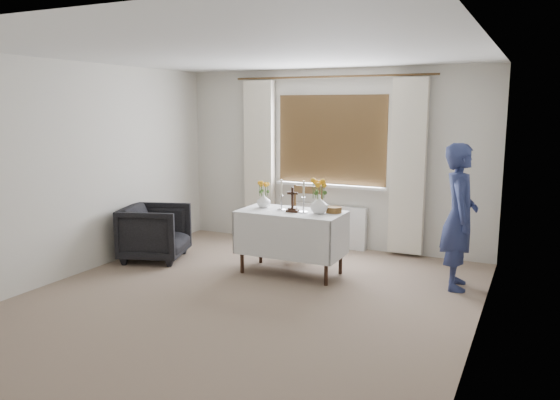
{
  "coord_description": "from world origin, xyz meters",
  "views": [
    {
      "loc": [
        2.68,
        -4.72,
        1.99
      ],
      "look_at": [
        -0.0,
        0.83,
        0.92
      ],
      "focal_mm": 35.0,
      "sensor_mm": 36.0,
      "label": 1
    }
  ],
  "objects_px": {
    "armchair": "(155,232)",
    "person": "(459,217)",
    "altar_table": "(291,242)",
    "flower_vase_left": "(264,201)",
    "flower_vase_right": "(319,204)",
    "wooden_chair": "(305,222)",
    "wooden_cross": "(292,200)"
  },
  "relations": [
    {
      "from": "altar_table",
      "to": "wooden_chair",
      "type": "distance_m",
      "value": 0.79
    },
    {
      "from": "wooden_chair",
      "to": "wooden_cross",
      "type": "bearing_deg",
      "value": -86.13
    },
    {
      "from": "wooden_chair",
      "to": "armchair",
      "type": "bearing_deg",
      "value": -159.02
    },
    {
      "from": "altar_table",
      "to": "armchair",
      "type": "relative_size",
      "value": 1.57
    },
    {
      "from": "wooden_cross",
      "to": "flower_vase_left",
      "type": "relative_size",
      "value": 1.7
    },
    {
      "from": "wooden_chair",
      "to": "armchair",
      "type": "distance_m",
      "value": 1.97
    },
    {
      "from": "altar_table",
      "to": "flower_vase_right",
      "type": "height_order",
      "value": "flower_vase_right"
    },
    {
      "from": "wooden_chair",
      "to": "armchair",
      "type": "height_order",
      "value": "wooden_chair"
    },
    {
      "from": "altar_table",
      "to": "person",
      "type": "xyz_separation_m",
      "value": [
        1.86,
        0.33,
        0.42
      ]
    },
    {
      "from": "wooden_chair",
      "to": "flower_vase_left",
      "type": "xyz_separation_m",
      "value": [
        -0.25,
        -0.7,
        0.38
      ]
    },
    {
      "from": "altar_table",
      "to": "person",
      "type": "bearing_deg",
      "value": 10.06
    },
    {
      "from": "armchair",
      "to": "altar_table",
      "type": "bearing_deg",
      "value": -102.04
    },
    {
      "from": "wooden_cross",
      "to": "flower_vase_left",
      "type": "height_order",
      "value": "wooden_cross"
    },
    {
      "from": "armchair",
      "to": "wooden_cross",
      "type": "height_order",
      "value": "wooden_cross"
    },
    {
      "from": "armchair",
      "to": "wooden_chair",
      "type": "bearing_deg",
      "value": -78.65
    },
    {
      "from": "altar_table",
      "to": "wooden_cross",
      "type": "height_order",
      "value": "wooden_cross"
    },
    {
      "from": "armchair",
      "to": "flower_vase_right",
      "type": "height_order",
      "value": "flower_vase_right"
    },
    {
      "from": "wooden_chair",
      "to": "flower_vase_right",
      "type": "bearing_deg",
      "value": -65.69
    },
    {
      "from": "altar_table",
      "to": "wooden_chair",
      "type": "height_order",
      "value": "wooden_chair"
    },
    {
      "from": "armchair",
      "to": "flower_vase_left",
      "type": "xyz_separation_m",
      "value": [
        1.45,
        0.28,
        0.49
      ]
    },
    {
      "from": "wooden_cross",
      "to": "wooden_chair",
      "type": "bearing_deg",
      "value": 95.48
    },
    {
      "from": "wooden_chair",
      "to": "flower_vase_left",
      "type": "relative_size",
      "value": 5.38
    },
    {
      "from": "altar_table",
      "to": "person",
      "type": "height_order",
      "value": "person"
    },
    {
      "from": "flower_vase_left",
      "to": "flower_vase_right",
      "type": "bearing_deg",
      "value": -4.1
    },
    {
      "from": "flower_vase_left",
      "to": "flower_vase_right",
      "type": "distance_m",
      "value": 0.75
    },
    {
      "from": "armchair",
      "to": "person",
      "type": "height_order",
      "value": "person"
    },
    {
      "from": "armchair",
      "to": "flower_vase_left",
      "type": "height_order",
      "value": "flower_vase_left"
    },
    {
      "from": "flower_vase_left",
      "to": "flower_vase_right",
      "type": "height_order",
      "value": "flower_vase_right"
    },
    {
      "from": "altar_table",
      "to": "flower_vase_right",
      "type": "relative_size",
      "value": 5.85
    },
    {
      "from": "altar_table",
      "to": "flower_vase_left",
      "type": "height_order",
      "value": "flower_vase_left"
    },
    {
      "from": "altar_table",
      "to": "flower_vase_left",
      "type": "distance_m",
      "value": 0.62
    },
    {
      "from": "altar_table",
      "to": "wooden_cross",
      "type": "relative_size",
      "value": 4.19
    }
  ]
}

